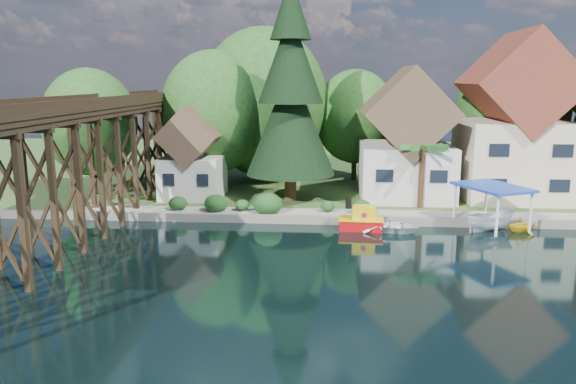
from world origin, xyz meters
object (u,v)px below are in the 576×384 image
object	(u,v)px
trestle_bridge	(87,154)
tugboat	(362,220)
house_left	(406,143)
boat_yellow	(522,223)
boat_canopy	(491,212)
conifer	(291,95)
house_center	(515,128)
boat_white_a	(389,225)
shed	(193,158)
palm_tree	(423,149)

from	to	relation	value
trestle_bridge	tugboat	size ratio (longest dim) A/B	13.79
trestle_bridge	house_left	size ratio (longest dim) A/B	4.01
boat_yellow	boat_canopy	bearing A→B (deg)	67.22
conifer	house_center	bearing A→B (deg)	8.17
tugboat	boat_white_a	bearing A→B (deg)	-4.93
tugboat	trestle_bridge	bearing A→B (deg)	-175.46
shed	boat_yellow	distance (m)	26.28
trestle_bridge	palm_tree	size ratio (longest dim) A/B	8.32
boat_white_a	boat_yellow	world-z (taller)	boat_yellow
tugboat	boat_white_a	distance (m)	1.90
house_left	house_center	world-z (taller)	house_center
boat_yellow	house_center	bearing A→B (deg)	-31.50
shed	boat_white_a	xyz separation A→B (m)	(15.79, -7.99, -3.39)
house_left	tugboat	distance (m)	11.12
conifer	tugboat	xyz separation A→B (m)	(5.55, -7.15, -8.46)
house_left	boat_yellow	world-z (taller)	house_left
shed	boat_canopy	distance (m)	24.16
house_center	boat_canopy	xyz separation A→B (m)	(-4.15, -9.46, -5.04)
palm_tree	boat_canopy	distance (m)	7.38
house_left	tugboat	xyz separation A→B (m)	(-4.09, -9.32, -4.46)
trestle_bridge	boat_white_a	world-z (taller)	trestle_bridge
palm_tree	boat_yellow	bearing A→B (deg)	-38.72
house_left	shed	world-z (taller)	house_left
shed	boat_canopy	world-z (taller)	shed
trestle_bridge	boat_white_a	size ratio (longest dim) A/B	10.38
house_center	boat_yellow	distance (m)	11.39
conifer	tugboat	bearing A→B (deg)	-52.17
trestle_bridge	house_left	xyz separation A→B (m)	(23.00, 10.83, -0.21)
house_center	palm_tree	world-z (taller)	house_center
house_center	boat_canopy	bearing A→B (deg)	-113.68
boat_yellow	shed	bearing A→B (deg)	53.65
shed	tugboat	size ratio (longest dim) A/B	2.45
palm_tree	boat_white_a	world-z (taller)	palm_tree
shed	conifer	bearing A→B (deg)	-4.61
house_left	tugboat	world-z (taller)	house_left
shed	conifer	distance (m)	9.93
house_center	boat_white_a	world-z (taller)	house_center
conifer	palm_tree	xyz separation A→B (m)	(10.39, -1.93, -4.00)
house_center	house_left	bearing A→B (deg)	-176.82
house_left	boat_white_a	world-z (taller)	house_left
boat_canopy	tugboat	bearing A→B (deg)	-177.67
conifer	boat_canopy	size ratio (longest dim) A/B	3.00
house_center	palm_tree	xyz separation A→B (m)	(-8.25, -4.61, -1.28)
house_center	boat_yellow	bearing A→B (deg)	-102.05
house_center	conifer	world-z (taller)	conifer
tugboat	boat_white_a	size ratio (longest dim) A/B	0.75
house_left	shed	distance (m)	18.11
conifer	palm_tree	distance (m)	11.30
tugboat	house_left	bearing A→B (deg)	66.34
house_center	boat_canopy	size ratio (longest dim) A/B	2.32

